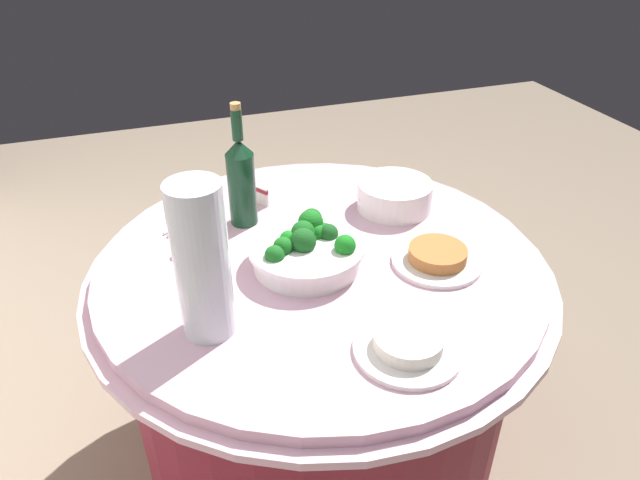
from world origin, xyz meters
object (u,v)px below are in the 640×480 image
at_px(plate_stack, 394,195).
at_px(label_placard_front, 261,195).
at_px(wine_bottle, 241,179).
at_px(serving_tongs, 187,223).
at_px(food_plate_peanuts, 437,258).
at_px(decorative_fruit_vase, 203,269).
at_px(broccoli_bowl, 307,249).
at_px(food_plate_rice, 408,345).

height_order(plate_stack, label_placard_front, plate_stack).
bearing_deg(wine_bottle, serving_tongs, 75.95).
bearing_deg(food_plate_peanuts, decorative_fruit_vase, 95.81).
distance_m(decorative_fruit_vase, label_placard_front, 0.56).
xyz_separation_m(broccoli_bowl, plate_stack, (0.19, -0.32, -0.00)).
bearing_deg(food_plate_peanuts, food_plate_rice, 141.26).
height_order(decorative_fruit_vase, serving_tongs, decorative_fruit_vase).
height_order(broccoli_bowl, food_plate_peanuts, broccoli_bowl).
bearing_deg(broccoli_bowl, plate_stack, -59.76).
bearing_deg(food_plate_peanuts, broccoli_bowl, 71.33).
relative_size(broccoli_bowl, food_plate_rice, 1.27).
height_order(wine_bottle, food_plate_peanuts, wine_bottle).
xyz_separation_m(decorative_fruit_vase, food_plate_peanuts, (0.06, -0.57, -0.14)).
height_order(plate_stack, food_plate_peanuts, plate_stack).
xyz_separation_m(broccoli_bowl, wine_bottle, (0.25, 0.10, 0.08)).
distance_m(broccoli_bowl, serving_tongs, 0.38).
bearing_deg(broccoli_bowl, food_plate_peanuts, -108.67).
relative_size(serving_tongs, food_plate_peanuts, 0.67).
distance_m(decorative_fruit_vase, food_plate_rice, 0.43).
bearing_deg(wine_bottle, broccoli_bowl, -158.33).
bearing_deg(plate_stack, label_placard_front, 67.67).
height_order(food_plate_rice, food_plate_peanuts, same).
relative_size(wine_bottle, serving_tongs, 2.29).
xyz_separation_m(wine_bottle, food_plate_rice, (-0.61, -0.19, -0.11)).
bearing_deg(broccoli_bowl, food_plate_rice, -165.28).
bearing_deg(food_plate_rice, plate_stack, -22.54).
bearing_deg(plate_stack, broccoli_bowl, 120.24).
bearing_deg(serving_tongs, food_plate_rice, -151.89).
distance_m(decorative_fruit_vase, food_plate_peanuts, 0.58).
xyz_separation_m(wine_bottle, label_placard_front, (0.08, -0.07, -0.10)).
distance_m(serving_tongs, food_plate_peanuts, 0.67).
bearing_deg(food_plate_rice, wine_bottle, 17.64).
height_order(plate_stack, food_plate_rice, plate_stack).
distance_m(broccoli_bowl, food_plate_peanuts, 0.32).
relative_size(plate_stack, food_plate_rice, 0.95).
distance_m(broccoli_bowl, food_plate_rice, 0.37).
bearing_deg(broccoli_bowl, serving_tongs, 41.10).
relative_size(wine_bottle, food_plate_rice, 1.53).
relative_size(wine_bottle, label_placard_front, 6.11).
xyz_separation_m(decorative_fruit_vase, serving_tongs, (0.45, -0.02, -0.15)).
bearing_deg(label_placard_front, food_plate_peanuts, -142.60).
bearing_deg(food_plate_peanuts, plate_stack, -4.00).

